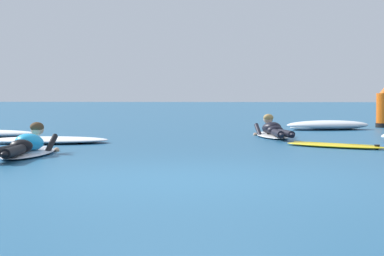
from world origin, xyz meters
name	(u,v)px	position (x,y,z in m)	size (l,w,h in m)	color
ground_plane	(221,131)	(0.00, 10.00, 0.00)	(120.00, 120.00, 0.00)	#235B84
surfer_near	(27,147)	(-2.62, 2.74, 0.14)	(0.63, 2.57, 0.55)	silver
surfer_far	(273,131)	(1.20, 7.52, 0.14)	(0.89, 2.50, 0.54)	white
drifting_surfboard	(336,146)	(2.21, 4.88, 0.03)	(1.87, 1.51, 0.16)	yellow
whitewater_mid_right	(328,125)	(2.72, 11.07, 0.11)	(2.43, 1.65, 0.24)	white
whitewater_back	(48,140)	(-3.10, 5.53, 0.06)	(2.41, 1.44, 0.12)	white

